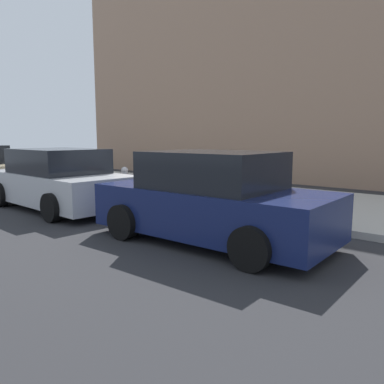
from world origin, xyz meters
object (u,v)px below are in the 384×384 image
suitcase_silver_9 (137,185)px  bollard_post (105,177)px  suitcase_maroon_8 (147,187)px  suitcase_red_0 (264,198)px  suitcase_red_7 (159,185)px  fire_hydrant (125,179)px  suitcase_black_4 (200,192)px  suitcase_teal_6 (175,190)px  suitcase_silver_2 (233,192)px  suitcase_olive_3 (217,194)px  parked_car_navy_0 (212,200)px  parked_car_silver_1 (59,181)px  suitcase_maroon_1 (250,195)px  suitcase_navy_5 (190,189)px

suitcase_silver_9 → bollard_post: (1.40, 0.09, 0.16)m
suitcase_maroon_8 → suitcase_silver_9: bearing=1.1°
suitcase_red_0 → suitcase_red_7: suitcase_red_7 is taller
suitcase_silver_9 → fire_hydrant: fire_hydrant is taller
suitcase_black_4 → suitcase_red_7: size_ratio=0.64×
suitcase_black_4 → suitcase_teal_6: bearing=-7.2°
suitcase_silver_2 → suitcase_teal_6: suitcase_silver_2 is taller
suitcase_red_0 → suitcase_olive_3: size_ratio=1.19×
suitcase_maroon_8 → parked_car_navy_0: parked_car_navy_0 is taller
suitcase_silver_9 → parked_car_silver_1: size_ratio=0.14×
suitcase_teal_6 → suitcase_silver_9: size_ratio=1.28×
suitcase_red_7 → suitcase_maroon_8: (0.45, 0.02, -0.09)m
suitcase_red_0 → suitcase_maroon_1: bearing=-13.2°
suitcase_olive_3 → bollard_post: (4.22, 0.21, 0.15)m
suitcase_maroon_1 → parked_car_navy_0: 2.42m
fire_hydrant → suitcase_olive_3: bearing=-179.0°
suitcase_maroon_8 → suitcase_silver_9: (0.44, 0.01, 0.02)m
suitcase_silver_9 → suitcase_red_0: bearing=-179.8°
suitcase_maroon_8 → bollard_post: size_ratio=0.84×
suitcase_silver_2 → parked_car_silver_1: (3.80, 2.34, 0.20)m
suitcase_navy_5 → suitcase_red_7: 1.05m
suitcase_silver_2 → suitcase_silver_9: suitcase_silver_2 is taller
suitcase_olive_3 → parked_car_navy_0: (-1.60, 2.32, 0.30)m
suitcase_teal_6 → parked_car_silver_1: bearing=50.5°
suitcase_teal_6 → parked_car_silver_1: size_ratio=0.18×
suitcase_red_7 → fire_hydrant: 1.50m
suitcase_black_4 → suitcase_maroon_8: size_ratio=0.89×
bollard_post → suitcase_red_0: bearing=-178.9°
bollard_post → parked_car_silver_1: bearing=112.9°
suitcase_black_4 → parked_car_navy_0: parked_car_navy_0 is taller
suitcase_olive_3 → suitcase_maroon_8: bearing=2.5°
bollard_post → suitcase_olive_3: bearing=-177.2°
suitcase_black_4 → suitcase_teal_6: 1.00m
suitcase_red_0 → suitcase_maroon_8: suitcase_red_0 is taller
suitcase_silver_2 → suitcase_red_7: 2.41m
suitcase_teal_6 → suitcase_black_4: bearing=172.8°
suitcase_teal_6 → suitcase_maroon_8: bearing=5.9°
suitcase_silver_2 → parked_car_silver_1: 4.47m
suitcase_olive_3 → suitcase_navy_5: (0.89, -0.01, 0.02)m
fire_hydrant → suitcase_maroon_1: bearing=-179.2°
suitcase_olive_3 → suitcase_teal_6: 1.42m
suitcase_olive_3 → suitcase_navy_5: size_ratio=0.95×
suitcase_teal_6 → parked_car_navy_0: size_ratio=0.19×
suitcase_maroon_1 → bollard_post: 5.18m
suitcase_silver_2 → suitcase_teal_6: (1.89, 0.02, -0.12)m
suitcase_navy_5 → suitcase_silver_2: bearing=-179.6°
suitcase_silver_2 → suitcase_olive_3: 0.48m
suitcase_black_4 → parked_car_navy_0: bearing=132.7°
suitcase_black_4 → parked_car_navy_0: 2.99m
parked_car_navy_0 → suitcase_navy_5: bearing=-43.1°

